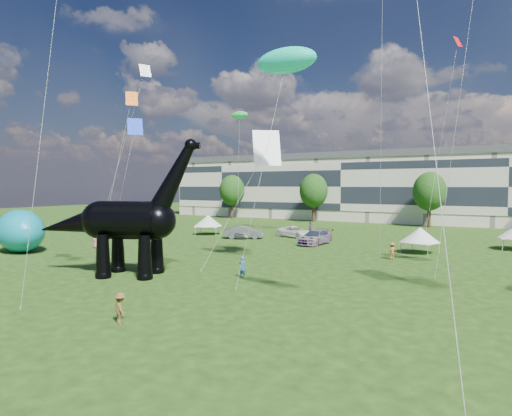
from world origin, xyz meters
The scene contains 15 objects.
ground centered at (0.00, 0.00, 0.00)m, with size 220.00×220.00×0.00m, color #16330C.
terrace_row centered at (-8.00, 62.00, 6.00)m, with size 78.00×11.00×12.00m, color beige.
tree_far_left centered at (-30.00, 53.00, 6.29)m, with size 5.20×5.20×9.44m.
tree_mid_left centered at (-12.00, 53.00, 6.29)m, with size 5.20×5.20×9.44m.
tree_mid_right centered at (8.00, 53.00, 6.29)m, with size 5.20×5.20×9.44m.
dinosaur_sculpture centered at (-6.11, 2.17, 3.96)m, with size 12.53×6.56×10.49m.
car_silver centered at (-10.67, 26.34, 0.78)m, with size 1.85×4.59×1.56m, color #A2A2A7.
car_grey centered at (-10.06, 25.62, 0.82)m, with size 1.73×4.96×1.64m, color slate.
car_white centered at (-4.98, 30.00, 0.71)m, with size 2.35×5.10×1.42m, color white.
car_dark centered at (-0.16, 25.21, 0.81)m, with size 2.26×5.56×1.61m, color #595960.
gazebo_near centered at (11.31, 24.36, 1.82)m, with size 4.52×4.52×2.59m.
gazebo_left centered at (-16.60, 26.81, 1.89)m, with size 5.04×5.04×2.70m.
inflatable_teal centered at (-23.64, 4.76, 2.16)m, with size 6.91×4.32×4.32m, color #0C8399.
visitors centered at (-7.19, 16.14, 0.88)m, with size 48.33×41.45×1.89m.
kites centered at (4.03, 9.05, 19.21)m, with size 59.47×43.08×27.89m.
Camera 1 is at (18.53, -20.27, 6.72)m, focal length 30.00 mm.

